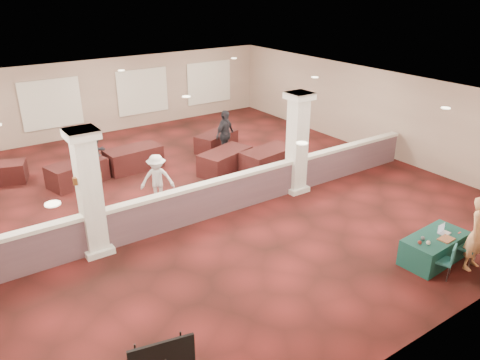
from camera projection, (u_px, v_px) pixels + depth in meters
ground at (191, 196)px, 14.71m from camera, size 16.00×16.00×0.00m
wall_back at (99, 97)px, 20.12m from camera, size 16.00×0.04×3.20m
wall_front at (414, 277)px, 8.02m from camera, size 16.00×0.04×3.20m
wall_right at (369, 110)px, 18.23m from camera, size 0.04×16.00×3.20m
ceiling at (186, 96)px, 13.44m from camera, size 16.00×16.00×0.02m
partition_wall at (216, 197)px, 13.35m from camera, size 15.60×0.28×1.10m
column_left at (89, 192)px, 11.11m from camera, size 0.72×0.72×3.20m
column_right at (297, 142)px, 14.48m from camera, size 0.72×0.72×3.20m
sconce_left at (75, 181)px, 10.82m from camera, size 0.12×0.12×0.18m
sconce_right at (99, 176)px, 11.11m from camera, size 0.12×0.12×0.18m
near_table at (434, 248)px, 11.27m from camera, size 1.77×0.96×0.66m
conf_chair_main at (471, 244)px, 11.02m from camera, size 0.55×0.55×0.93m
conf_chair_side at (447, 258)px, 10.58m from camera, size 0.54×0.54×0.83m
woman at (478, 234)px, 10.77m from camera, size 0.69×0.49×1.81m
far_table_front_left at (78, 173)px, 15.48m from camera, size 2.04×1.39×0.76m
far_table_front_center at (225, 161)px, 16.43m from camera, size 2.15×1.51×0.79m
far_table_front_right at (269, 160)px, 16.50m from camera, size 2.14×1.31×0.81m
far_table_back_center at (134, 158)px, 16.69m from camera, size 2.01×1.12×0.79m
far_table_back_right at (216, 142)px, 18.52m from camera, size 1.93×1.39×0.70m
attendee_a at (97, 153)px, 16.07m from camera, size 0.86×0.72×1.56m
attendee_b at (157, 179)px, 13.99m from camera, size 1.10×0.85×1.56m
attendee_c at (225, 135)px, 17.50m from camera, size 1.21×0.93×1.85m
attendee_d at (88, 150)px, 16.38m from camera, size 0.86×0.74×1.53m
laptop_base at (444, 233)px, 11.26m from camera, size 0.31×0.23×0.02m
laptop_screen at (441, 228)px, 11.29m from camera, size 0.30×0.03×0.20m
screen_glow at (441, 228)px, 11.29m from camera, size 0.27×0.02×0.17m
knitting at (446, 239)px, 11.00m from camera, size 0.38×0.29×0.03m
yarn_cream at (428, 243)px, 10.78m from camera, size 0.10×0.10×0.10m
yarn_red at (420, 242)px, 10.80m from camera, size 0.09×0.09×0.09m
yarn_grey at (423, 238)px, 10.97m from camera, size 0.09×0.09×0.09m
scissors at (459, 233)px, 11.29m from camera, size 0.11×0.03×0.01m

